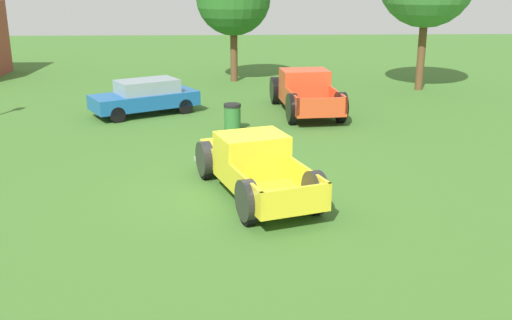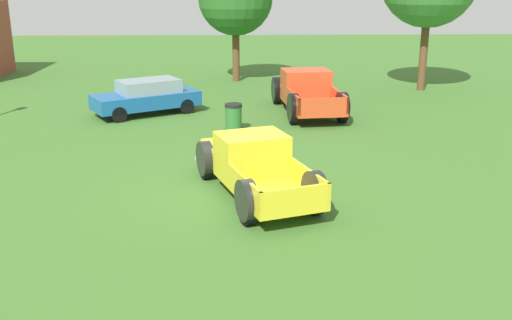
{
  "view_description": "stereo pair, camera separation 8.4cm",
  "coord_description": "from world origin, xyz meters",
  "px_view_note": "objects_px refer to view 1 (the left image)",
  "views": [
    {
      "loc": [
        -0.06,
        -13.88,
        5.14
      ],
      "look_at": [
        0.42,
        -0.37,
        0.9
      ],
      "focal_mm": 41.45,
      "sensor_mm": 36.0,
      "label": 1
    },
    {
      "loc": [
        0.03,
        -13.89,
        5.14
      ],
      "look_at": [
        0.42,
        -0.37,
        0.9
      ],
      "focal_mm": 41.45,
      "sensor_mm": 36.0,
      "label": 2
    }
  ],
  "objects_px": {
    "pickup_truck_behind_left": "(304,91)",
    "sedan_distant_a": "(145,96)",
    "trash_can": "(232,117)",
    "pickup_truck_foreground": "(251,164)"
  },
  "relations": [
    {
      "from": "trash_can",
      "to": "pickup_truck_behind_left",
      "type": "bearing_deg",
      "value": 47.91
    },
    {
      "from": "sedan_distant_a",
      "to": "trash_can",
      "type": "relative_size",
      "value": 4.49
    },
    {
      "from": "sedan_distant_a",
      "to": "pickup_truck_foreground",
      "type": "bearing_deg",
      "value": -66.05
    },
    {
      "from": "pickup_truck_foreground",
      "to": "pickup_truck_behind_left",
      "type": "height_order",
      "value": "pickup_truck_behind_left"
    },
    {
      "from": "pickup_truck_behind_left",
      "to": "sedan_distant_a",
      "type": "height_order",
      "value": "pickup_truck_behind_left"
    },
    {
      "from": "trash_can",
      "to": "pickup_truck_foreground",
      "type": "bearing_deg",
      "value": -85.41
    },
    {
      "from": "pickup_truck_behind_left",
      "to": "sedan_distant_a",
      "type": "relative_size",
      "value": 1.3
    },
    {
      "from": "pickup_truck_foreground",
      "to": "sedan_distant_a",
      "type": "bearing_deg",
      "value": 113.95
    },
    {
      "from": "pickup_truck_behind_left",
      "to": "trash_can",
      "type": "distance_m",
      "value": 4.19
    },
    {
      "from": "sedan_distant_a",
      "to": "trash_can",
      "type": "height_order",
      "value": "sedan_distant_a"
    }
  ]
}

